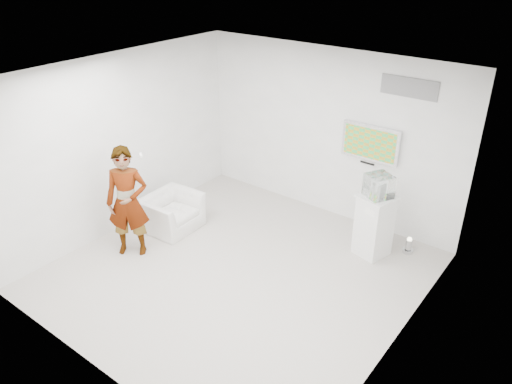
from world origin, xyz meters
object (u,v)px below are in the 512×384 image
person (128,202)px  floor_uplight (409,245)px  tv (371,143)px  armchair (171,212)px  pedestal (374,225)px

person → floor_uplight: bearing=0.5°
person → tv: bearing=13.6°
armchair → floor_uplight: (3.61, 1.77, -0.17)m
person → armchair: bearing=56.1°
tv → armchair: 3.59m
armchair → floor_uplight: bearing=-66.5°
armchair → floor_uplight: size_ratio=3.47×
tv → floor_uplight: bearing=-20.1°
armchair → pedestal: pedestal is taller
tv → person: bearing=-130.1°
tv → floor_uplight: tv is taller
armchair → pedestal: size_ratio=0.91×
pedestal → armchair: bearing=-156.1°
tv → floor_uplight: 1.78m
person → pedestal: size_ratio=1.75×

